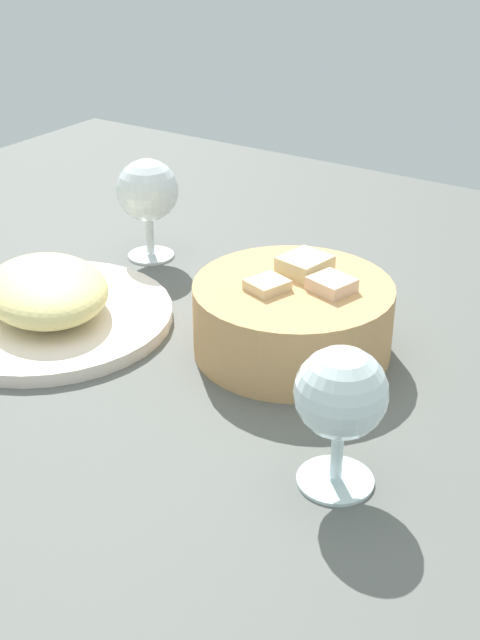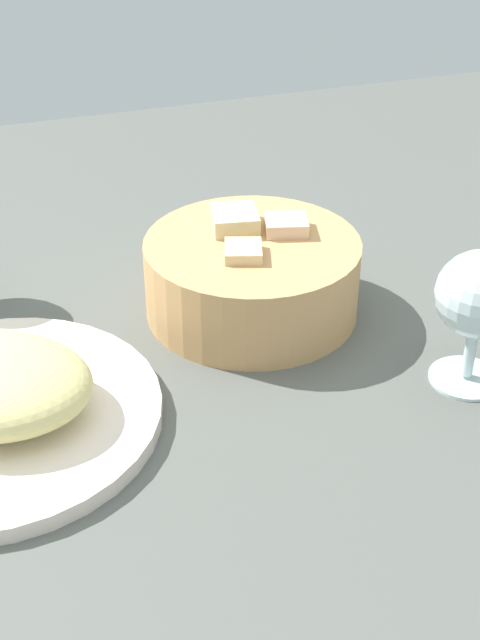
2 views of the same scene
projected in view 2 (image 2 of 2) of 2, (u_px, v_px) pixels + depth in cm
name	position (u px, v px, depth cm)	size (l,w,h in cm)	color
ground_plane	(200.00, 412.00, 71.93)	(140.00, 140.00, 2.00)	#545853
bread_basket	(252.00, 275.00, 81.26)	(19.95, 19.95, 9.02)	tan
wine_glass_near	(479.00, 300.00, 69.74)	(7.25, 7.25, 12.06)	silver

